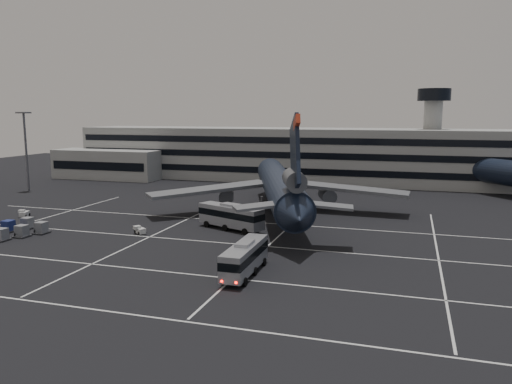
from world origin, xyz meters
TOP-DOWN VIEW (x-y plane):
  - ground at (0.00, 0.00)m, footprint 260.00×260.00m
  - lane_markings at (0.95, 0.72)m, footprint 90.00×55.62m
  - terminal at (-2.95, 71.14)m, footprint 125.00×26.00m
  - hills at (17.99, 170.00)m, footprint 352.00×180.00m
  - lightpole_left at (-55.00, 35.00)m, footprint 2.40×2.40m
  - trijet_main at (8.29, 24.75)m, footprint 44.74×55.94m
  - bus_near at (12.81, -8.13)m, footprint 2.83×10.77m
  - bus_far at (3.76, 12.03)m, footprint 11.76×6.97m
  - tug_a at (-34.20, 10.38)m, footprint 1.77×2.26m
  - tug_b at (-8.30, 5.32)m, footprint 2.23×2.04m
  - uld_cluster at (-26.03, -0.58)m, footprint 9.36×9.97m

SIDE VIEW (x-z plane):
  - hills at x=17.99m, z-range -34.07..9.93m
  - ground at x=0.00m, z-range 0.00..0.00m
  - lane_markings at x=0.95m, z-range 0.00..0.01m
  - tug_b at x=-8.30m, z-range -0.07..1.16m
  - tug_a at x=-34.20m, z-range -0.07..1.21m
  - uld_cluster at x=-26.03m, z-range -0.02..1.76m
  - bus_near at x=12.81m, z-range 0.18..3.96m
  - bus_far at x=3.76m, z-range 0.19..4.30m
  - trijet_main at x=8.29m, z-range -3.79..14.29m
  - terminal at x=-2.95m, z-range -5.07..18.93m
  - lightpole_left at x=-55.00m, z-range 2.68..20.95m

